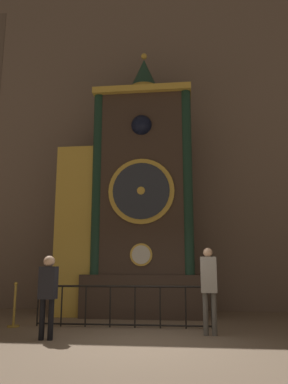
{
  "coord_description": "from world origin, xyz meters",
  "views": [
    {
      "loc": [
        0.81,
        -7.34,
        1.44
      ],
      "look_at": [
        -0.44,
        3.91,
        3.66
      ],
      "focal_mm": 35.0,
      "sensor_mm": 36.0,
      "label": 1
    }
  ],
  "objects_px": {
    "visitor_far": "(209,282)",
    "stanchion_post": "(14,312)",
    "visitor_near": "(48,288)",
    "clock_tower": "(132,203)"
  },
  "relations": [
    {
      "from": "visitor_far",
      "to": "stanchion_post",
      "type": "height_order",
      "value": "visitor_far"
    },
    {
      "from": "visitor_near",
      "to": "visitor_far",
      "type": "distance_m",
      "value": 3.36
    },
    {
      "from": "visitor_far",
      "to": "stanchion_post",
      "type": "bearing_deg",
      "value": 174.06
    },
    {
      "from": "visitor_far",
      "to": "visitor_near",
      "type": "bearing_deg",
      "value": -163.72
    },
    {
      "from": "clock_tower",
      "to": "stanchion_post",
      "type": "xyz_separation_m",
      "value": [
        -2.52,
        -2.27,
        -2.99
      ]
    },
    {
      "from": "stanchion_post",
      "to": "clock_tower",
      "type": "bearing_deg",
      "value": 42.09
    },
    {
      "from": "visitor_far",
      "to": "stanchion_post",
      "type": "distance_m",
      "value": 4.7
    },
    {
      "from": "visitor_near",
      "to": "stanchion_post",
      "type": "relative_size",
      "value": 1.56
    },
    {
      "from": "visitor_near",
      "to": "stanchion_post",
      "type": "bearing_deg",
      "value": 134.75
    },
    {
      "from": "visitor_near",
      "to": "visitor_far",
      "type": "bearing_deg",
      "value": 16.56
    }
  ]
}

